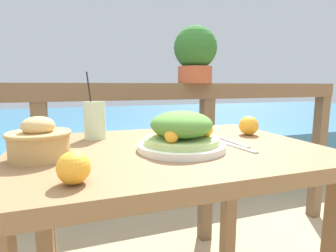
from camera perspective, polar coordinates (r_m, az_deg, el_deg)
The scene contains 11 objects.
patio_table at distance 0.90m, azimuth -0.08°, elevation -12.35°, with size 0.97×0.70×0.78m.
railing_fence at distance 1.45m, azimuth -7.78°, elevation -1.67°, with size 2.80×0.08×0.99m.
sea_backdrop at distance 3.98m, azimuth -14.59°, elevation -1.84°, with size 12.00×4.00×0.51m.
salad_plate at distance 0.80m, azimuth 2.91°, elevation -1.60°, with size 0.27×0.27×0.12m.
drink_glass at distance 1.01m, azimuth -15.68°, elevation 1.23°, with size 0.08×0.08×0.25m.
bread_basket at distance 0.78m, azimuth -26.21°, elevation -2.95°, with size 0.16×0.16×0.12m.
potted_plant at distance 1.55m, azimuth 5.96°, elevation 15.46°, with size 0.24×0.24×0.32m.
fork at distance 0.87m, azimuth 14.58°, elevation -4.32°, with size 0.04×0.18×0.00m.
knife at distance 0.94m, azimuth 13.83°, elevation -3.35°, with size 0.02×0.18×0.00m.
orange_near_basket at distance 1.09m, azimuth 17.16°, elevation 0.10°, with size 0.08×0.08×0.08m.
orange_near_glass at distance 0.56m, azimuth -19.85°, elevation -8.55°, with size 0.07×0.07×0.07m.
Camera 1 is at (-0.27, -0.80, 0.97)m, focal length 28.00 mm.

